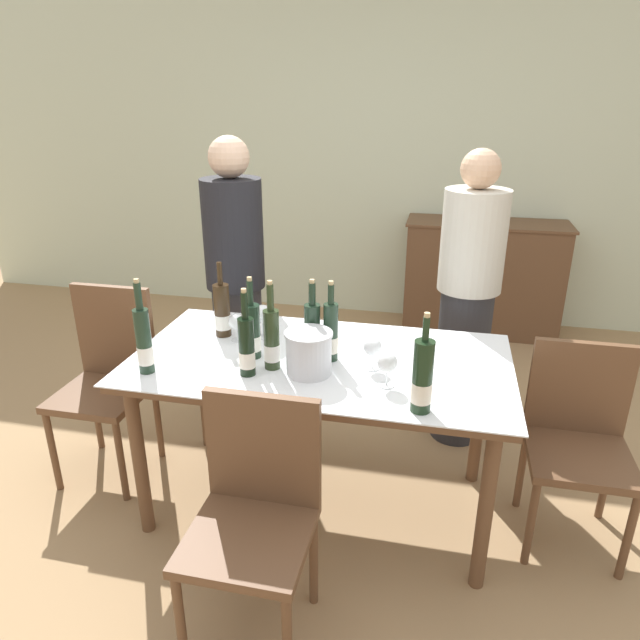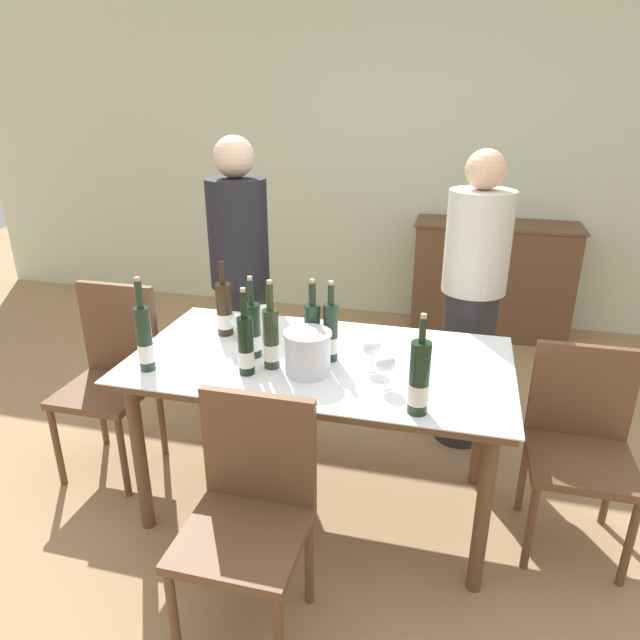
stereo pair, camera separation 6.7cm
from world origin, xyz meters
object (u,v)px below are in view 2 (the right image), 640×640
wine_bottle_2 (419,380)px  wine_glass_1 (238,322)px  wine_bottle_5 (144,339)px  wine_glass_3 (372,348)px  wine_bottle_6 (313,331)px  person_host (241,286)px  wine_bottle_3 (271,339)px  wine_glass_0 (264,314)px  wine_glass_2 (386,364)px  person_guest_left (471,306)px  wine_bottle_7 (252,331)px  chair_near_front (250,503)px  wine_bottle_4 (246,346)px  sideboard_cabinet (492,279)px  wine_bottle_0 (224,311)px  chair_left_end (113,367)px  dining_table (320,375)px  chair_right_end (580,436)px  wine_bottle_1 (331,333)px  ice_bucket (308,351)px

wine_bottle_2 → wine_glass_1: size_ratio=2.88×
wine_bottle_5 → wine_glass_3: size_ratio=2.90×
wine_bottle_6 → person_host: bearing=131.3°
wine_bottle_3 → wine_glass_0: size_ratio=2.36×
wine_bottle_5 → wine_glass_2: (0.98, 0.09, -0.04)m
wine_bottle_5 → person_guest_left: bearing=38.5°
wine_bottle_7 → wine_glass_2: (0.60, -0.14, -0.02)m
person_host → person_guest_left: size_ratio=1.03×
wine_bottle_6 → wine_bottle_5: bearing=-155.9°
wine_bottle_5 → chair_near_front: 0.81m
person_guest_left → wine_glass_2: bearing=-108.9°
wine_bottle_4 → wine_bottle_6: wine_bottle_4 is taller
sideboard_cabinet → wine_glass_3: (-0.58, -2.45, 0.42)m
wine_bottle_3 → wine_bottle_0: bearing=139.5°
wine_bottle_7 → chair_left_end: bearing=170.6°
dining_table → wine_bottle_4: bearing=-140.5°
wine_bottle_7 → chair_right_end: size_ratio=0.42×
wine_bottle_0 → wine_bottle_4: size_ratio=0.97×
wine_bottle_1 → wine_bottle_5: bearing=-158.3°
wine_bottle_3 → person_host: person_host is taller
wine_bottle_2 → wine_glass_3: wine_bottle_2 is taller
wine_bottle_6 → wine_glass_0: wine_bottle_6 is taller
wine_bottle_2 → wine_glass_0: wine_bottle_2 is taller
wine_bottle_4 → wine_bottle_7: 0.17m
wine_glass_1 → person_host: bearing=110.8°
wine_bottle_2 → wine_bottle_3: wine_bottle_3 is taller
wine_bottle_4 → wine_bottle_0: bearing=124.5°
wine_glass_2 → wine_bottle_3: bearing=173.4°
sideboard_cabinet → wine_glass_2: size_ratio=8.75×
person_guest_left → wine_glass_0: bearing=-147.9°
ice_bucket → wine_glass_0: size_ratio=1.22×
wine_glass_3 → chair_near_front: bearing=-116.9°
wine_bottle_0 → wine_bottle_2: wine_bottle_2 is taller
person_host → wine_bottle_3: bearing=-60.6°
wine_bottle_3 → wine_bottle_5: size_ratio=0.95×
wine_glass_0 → wine_bottle_6: bearing=-29.8°
wine_bottle_0 → wine_bottle_1: size_ratio=1.01×
ice_bucket → wine_glass_2: bearing=-7.4°
wine_bottle_3 → wine_glass_2: size_ratio=2.69×
wine_bottle_4 → chair_right_end: size_ratio=0.42×
wine_bottle_1 → wine_bottle_2: bearing=-41.1°
wine_bottle_2 → wine_bottle_7: (-0.74, 0.30, -0.01)m
wine_bottle_0 → wine_bottle_3: size_ratio=0.94×
wine_bottle_0 → chair_right_end: size_ratio=0.41×
sideboard_cabinet → chair_left_end: 3.02m
wine_glass_0 → wine_bottle_2: bearing=-33.9°
wine_bottle_0 → wine_glass_2: 0.88m
sideboard_cabinet → chair_near_front: bearing=-106.3°
chair_near_front → sideboard_cabinet: bearing=73.7°
wine_glass_2 → chair_near_front: wine_glass_2 is taller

